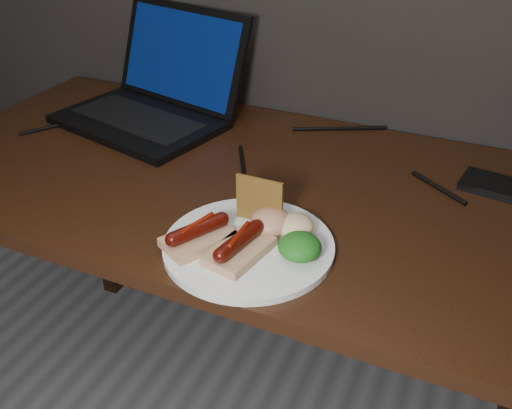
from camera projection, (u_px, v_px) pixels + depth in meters
The scene contains 11 objects.
desk at pixel (243, 214), 1.20m from camera, with size 1.40×0.70×0.75m.
laptop at pixel (154, 97), 1.38m from camera, with size 0.45×0.41×0.25m.
hard_drive at pixel (497, 186), 1.11m from camera, with size 0.13×0.08×0.02m, color black.
desk_cables at pixel (253, 146), 1.27m from camera, with size 0.99×0.40×0.01m.
plate at pixel (249, 246), 0.95m from camera, with size 0.28×0.28×0.01m, color white.
bread_sausage_left at pixel (198, 235), 0.93m from camera, with size 0.12×0.13×0.04m.
bread_sausage_center at pixel (239, 247), 0.91m from camera, with size 0.09×0.13×0.04m.
crispbread at pixel (259, 200), 0.98m from camera, with size 0.09×0.01×0.09m, color olive.
salad_greens at pixel (300, 247), 0.90m from camera, with size 0.07×0.07×0.04m, color #195310.
salsa_mound at pixel (271, 221), 0.96m from camera, with size 0.07×0.07×0.04m, color maroon.
coleslaw_mound at pixel (295, 226), 0.95m from camera, with size 0.06×0.06×0.04m, color beige.
Camera 1 is at (0.44, 0.47, 1.32)m, focal length 40.00 mm.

